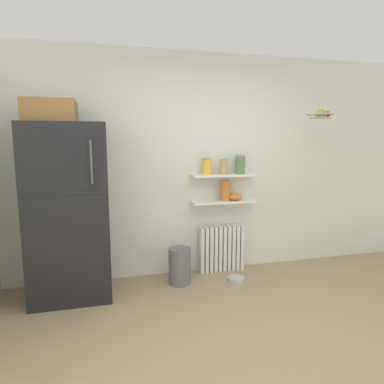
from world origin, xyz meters
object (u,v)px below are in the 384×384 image
(storage_jar_2, at_px, (240,164))
(shelf_bowl, at_px, (235,197))
(refrigerator, at_px, (68,207))
(hanging_fruit_basket, at_px, (321,115))
(pet_food_bowl, at_px, (236,279))
(radiator, at_px, (222,248))
(vase, at_px, (225,191))
(storage_jar_1, at_px, (224,167))
(storage_jar_0, at_px, (207,166))
(trash_bin, at_px, (180,266))

(storage_jar_2, distance_m, shelf_bowl, 0.39)
(storage_jar_2, bearing_deg, refrigerator, -173.75)
(hanging_fruit_basket, bearing_deg, pet_food_bowl, -178.49)
(shelf_bowl, bearing_deg, pet_food_bowl, -105.56)
(radiator, distance_m, hanging_fruit_basket, 1.95)
(radiator, height_order, vase, vase)
(storage_jar_2, xyz_separation_m, hanging_fruit_basket, (0.85, -0.31, 0.57))
(storage_jar_1, height_order, pet_food_bowl, storage_jar_1)
(storage_jar_2, bearing_deg, vase, 180.00)
(storage_jar_2, height_order, hanging_fruit_basket, hanging_fruit_basket)
(radiator, relative_size, vase, 2.37)
(storage_jar_2, bearing_deg, pet_food_bowl, -114.88)
(radiator, xyz_separation_m, storage_jar_2, (0.21, -0.03, 1.03))
(refrigerator, bearing_deg, storage_jar_0, 7.95)
(radiator, relative_size, hanging_fruit_basket, 1.83)
(radiator, xyz_separation_m, storage_jar_1, (0.00, -0.03, 1.01))
(storage_jar_0, height_order, shelf_bowl, storage_jar_0)
(vase, distance_m, trash_bin, 1.03)
(hanging_fruit_basket, bearing_deg, storage_jar_1, 163.76)
(storage_jar_2, bearing_deg, radiator, 171.81)
(pet_food_bowl, bearing_deg, shelf_bowl, 74.44)
(vase, relative_size, shelf_bowl, 1.27)
(hanging_fruit_basket, bearing_deg, radiator, 162.28)
(storage_jar_1, distance_m, pet_food_bowl, 1.31)
(pet_food_bowl, bearing_deg, storage_jar_1, 99.00)
(shelf_bowl, distance_m, pet_food_bowl, 0.97)
(shelf_bowl, bearing_deg, storage_jar_1, 180.00)
(refrigerator, xyz_separation_m, trash_bin, (1.14, 0.00, -0.73))
(hanging_fruit_basket, bearing_deg, storage_jar_0, 166.32)
(radiator, distance_m, vase, 0.72)
(vase, bearing_deg, radiator, 132.57)
(radiator, bearing_deg, hanging_fruit_basket, -17.72)
(radiator, distance_m, trash_bin, 0.63)
(refrigerator, distance_m, radiator, 1.86)
(pet_food_bowl, bearing_deg, storage_jar_2, 65.12)
(pet_food_bowl, xyz_separation_m, hanging_fruit_basket, (1.01, 0.03, 1.86))
(trash_bin, height_order, pet_food_bowl, trash_bin)
(refrigerator, distance_m, trash_bin, 1.35)
(trash_bin, bearing_deg, storage_jar_0, 29.46)
(storage_jar_1, height_order, trash_bin, storage_jar_1)
(storage_jar_1, relative_size, shelf_bowl, 0.95)
(refrigerator, xyz_separation_m, shelf_bowl, (1.87, 0.21, -0.00))
(storage_jar_2, relative_size, vase, 0.97)
(storage_jar_0, xyz_separation_m, shelf_bowl, (0.35, 0.00, -0.37))
(trash_bin, xyz_separation_m, hanging_fruit_basket, (1.64, -0.10, 1.68))
(storage_jar_1, height_order, shelf_bowl, storage_jar_1)
(shelf_bowl, relative_size, pet_food_bowl, 1.00)
(trash_bin, bearing_deg, vase, 19.09)
(radiator, bearing_deg, vase, -47.43)
(trash_bin, bearing_deg, radiator, 22.49)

